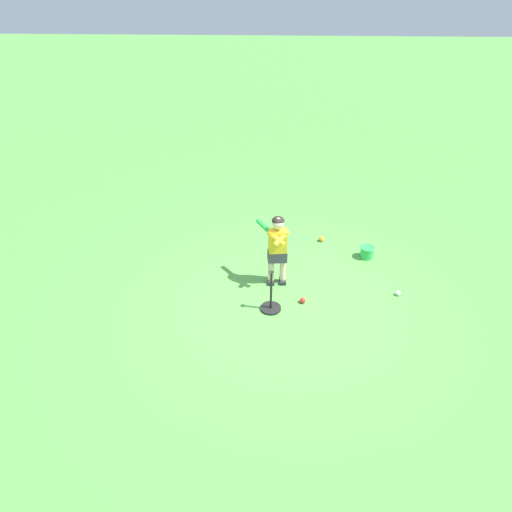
{
  "coord_description": "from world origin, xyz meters",
  "views": [
    {
      "loc": [
        -5.22,
        0.25,
        4.32
      ],
      "look_at": [
        0.52,
        0.45,
        0.45
      ],
      "focal_mm": 34.45,
      "sensor_mm": 36.0,
      "label": 1
    }
  ],
  "objects_px": {
    "batting_tee": "(271,303)",
    "play_ball_by_bucket": "(398,293)",
    "play_ball_center_lawn": "(303,300)",
    "child_batter": "(277,244)",
    "toy_bucket": "(367,252)",
    "play_ball_behind_batter": "(321,239)"
  },
  "relations": [
    {
      "from": "play_ball_center_lawn",
      "to": "batting_tee",
      "type": "xyz_separation_m",
      "value": [
        -0.15,
        0.44,
        0.06
      ]
    },
    {
      "from": "child_batter",
      "to": "play_ball_behind_batter",
      "type": "height_order",
      "value": "child_batter"
    },
    {
      "from": "play_ball_by_bucket",
      "to": "child_batter",
      "type": "bearing_deg",
      "value": 81.69
    },
    {
      "from": "child_batter",
      "to": "play_ball_behind_batter",
      "type": "distance_m",
      "value": 1.49
    },
    {
      "from": "play_ball_by_bucket",
      "to": "toy_bucket",
      "type": "distance_m",
      "value": 0.99
    },
    {
      "from": "child_batter",
      "to": "play_ball_behind_batter",
      "type": "bearing_deg",
      "value": -33.14
    },
    {
      "from": "play_ball_center_lawn",
      "to": "play_ball_by_bucket",
      "type": "height_order",
      "value": "play_ball_center_lawn"
    },
    {
      "from": "toy_bucket",
      "to": "batting_tee",
      "type": "bearing_deg",
      "value": 131.33
    },
    {
      "from": "play_ball_by_bucket",
      "to": "play_ball_center_lawn",
      "type": "bearing_deg",
      "value": 98.89
    },
    {
      "from": "play_ball_behind_batter",
      "to": "play_ball_by_bucket",
      "type": "bearing_deg",
      "value": -145.11
    },
    {
      "from": "child_batter",
      "to": "play_ball_behind_batter",
      "type": "relative_size",
      "value": 12.68
    },
    {
      "from": "play_ball_center_lawn",
      "to": "play_ball_behind_batter",
      "type": "relative_size",
      "value": 0.95
    },
    {
      "from": "play_ball_center_lawn",
      "to": "play_ball_by_bucket",
      "type": "relative_size",
      "value": 1.13
    },
    {
      "from": "play_ball_center_lawn",
      "to": "play_ball_by_bucket",
      "type": "xyz_separation_m",
      "value": [
        0.21,
        -1.35,
        -0.0
      ]
    },
    {
      "from": "play_ball_behind_batter",
      "to": "batting_tee",
      "type": "height_order",
      "value": "batting_tee"
    },
    {
      "from": "play_ball_behind_batter",
      "to": "batting_tee",
      "type": "bearing_deg",
      "value": 155.12
    },
    {
      "from": "play_ball_behind_batter",
      "to": "toy_bucket",
      "type": "distance_m",
      "value": 0.81
    },
    {
      "from": "play_ball_center_lawn",
      "to": "toy_bucket",
      "type": "distance_m",
      "value": 1.56
    },
    {
      "from": "child_batter",
      "to": "toy_bucket",
      "type": "relative_size",
      "value": 5.0
    },
    {
      "from": "play_ball_center_lawn",
      "to": "play_ball_behind_batter",
      "type": "distance_m",
      "value": 1.65
    },
    {
      "from": "child_batter",
      "to": "play_ball_by_bucket",
      "type": "distance_m",
      "value": 1.84
    },
    {
      "from": "batting_tee",
      "to": "play_ball_by_bucket",
      "type": "bearing_deg",
      "value": -78.5
    }
  ]
}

